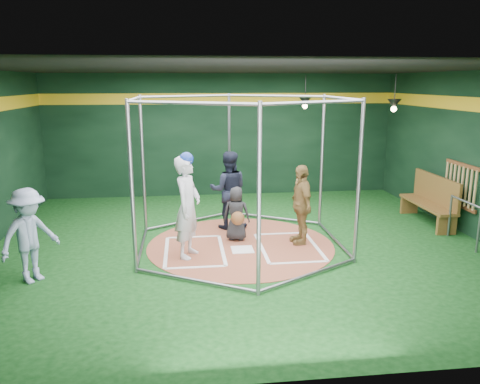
{
  "coord_description": "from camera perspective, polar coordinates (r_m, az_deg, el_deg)",
  "views": [
    {
      "loc": [
        -1.09,
        -9.0,
        3.26
      ],
      "look_at": [
        0.0,
        0.1,
        1.1
      ],
      "focal_mm": 35.0,
      "sensor_mm": 36.0,
      "label": 1
    }
  ],
  "objects": [
    {
      "name": "home_plate",
      "position": [
        9.35,
        0.29,
        -7.03
      ],
      "size": [
        0.43,
        0.43,
        0.01
      ],
      "primitive_type": "cube",
      "color": "white",
      "rests_on": "clay_disc"
    },
    {
      "name": "room_shell",
      "position": [
        9.2,
        0.07,
        3.84
      ],
      "size": [
        10.1,
        9.1,
        3.53
      ],
      "color": "#0B330E",
      "rests_on": "ground"
    },
    {
      "name": "catcher_figure",
      "position": [
        9.76,
        -0.43,
        -2.69
      ],
      "size": [
        0.63,
        0.64,
        1.14
      ],
      "color": "black",
      "rests_on": "clay_disc"
    },
    {
      "name": "visitor_leopard",
      "position": [
        9.61,
        7.44,
        -1.5
      ],
      "size": [
        0.48,
        0.99,
        1.64
      ],
      "primitive_type": "imported",
      "rotation": [
        0.0,
        0.0,
        -1.49
      ],
      "color": "#AE8B4A",
      "rests_on": "clay_disc"
    },
    {
      "name": "pendant_lamp_near",
      "position": [
        13.03,
        7.94,
        10.86
      ],
      "size": [
        0.34,
        0.34,
        0.9
      ],
      "color": "black",
      "rests_on": "room_shell"
    },
    {
      "name": "batter_box_left",
      "position": [
        9.33,
        -5.59,
        -7.14
      ],
      "size": [
        1.17,
        1.77,
        0.01
      ],
      "color": "white",
      "rests_on": "clay_disc"
    },
    {
      "name": "bat_rack",
      "position": [
        11.38,
        25.26,
        0.78
      ],
      "size": [
        0.07,
        1.25,
        0.98
      ],
      "color": "brown",
      "rests_on": "room_shell"
    },
    {
      "name": "pendant_lamp_far",
      "position": [
        12.13,
        18.28,
        10.16
      ],
      "size": [
        0.34,
        0.34,
        0.9
      ],
      "color": "black",
      "rests_on": "room_shell"
    },
    {
      "name": "umpire",
      "position": [
        10.51,
        -1.41,
        0.24
      ],
      "size": [
        0.9,
        0.72,
        1.76
      ],
      "primitive_type": "imported",
      "rotation": [
        0.0,
        0.0,
        3.07
      ],
      "color": "black",
      "rests_on": "clay_disc"
    },
    {
      "name": "batting_cage",
      "position": [
        9.24,
        0.07,
        2.27
      ],
      "size": [
        4.05,
        4.67,
        3.0
      ],
      "color": "gray",
      "rests_on": "ground"
    },
    {
      "name": "dugout_bench",
      "position": [
        11.85,
        22.3,
        -0.81
      ],
      "size": [
        0.46,
        1.96,
        1.14
      ],
      "color": "brown",
      "rests_on": "ground"
    },
    {
      "name": "batter_figure",
      "position": [
        8.8,
        -6.41,
        -1.68
      ],
      "size": [
        0.69,
        0.83,
        2.01
      ],
      "color": "silver",
      "rests_on": "clay_disc"
    },
    {
      "name": "bystander_blue",
      "position": [
        8.47,
        -24.3,
        -4.87
      ],
      "size": [
        1.12,
        1.17,
        1.6
      ],
      "primitive_type": "imported",
      "rotation": [
        0.0,
        0.0,
        0.86
      ],
      "color": "#96A6C6",
      "rests_on": "ground"
    },
    {
      "name": "steel_railing",
      "position": [
        10.58,
        25.68,
        -2.56
      ],
      "size": [
        0.05,
        1.07,
        0.92
      ],
      "color": "slate",
      "rests_on": "ground"
    },
    {
      "name": "batter_box_right",
      "position": [
        9.55,
        5.96,
        -6.66
      ],
      "size": [
        1.17,
        1.77,
        0.01
      ],
      "color": "white",
      "rests_on": "clay_disc"
    },
    {
      "name": "clay_disc",
      "position": [
        9.63,
        0.07,
        -6.48
      ],
      "size": [
        3.8,
        3.8,
        0.01
      ],
      "primitive_type": "cylinder",
      "color": "#974E36",
      "rests_on": "ground"
    }
  ]
}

